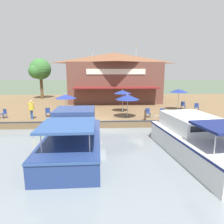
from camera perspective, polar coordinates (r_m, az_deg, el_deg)
ground_plane at (r=17.33m, az=-5.93°, el=-4.93°), size 220.00×220.00×0.00m
quay_deck at (r=28.00m, az=-4.74°, el=1.97°), size 22.00×56.00×0.60m
quay_edge_fender at (r=17.26m, az=-5.95°, el=-2.76°), size 0.20×50.40×0.10m
waterfront_restaurant at (r=30.01m, az=0.64°, el=10.04°), size 9.71×13.33×8.12m
patio_umbrella_near_quay_edge at (r=18.66m, az=4.44°, el=4.31°), size 2.22×2.22×2.24m
patio_umbrella_far_corner at (r=23.55m, az=18.56°, el=5.79°), size 1.96×1.96×2.43m
patio_umbrella_back_row at (r=21.45m, az=3.03°, el=5.74°), size 1.91×1.91×2.37m
patio_umbrella_by_entrance at (r=19.57m, az=-13.08°, el=4.37°), size 1.98×1.98×2.20m
cafe_chair_under_first_umbrella at (r=19.26m, az=10.16°, el=-0.10°), size 0.45×0.45×0.85m
cafe_chair_beside_entrance at (r=24.02m, az=23.00°, el=1.42°), size 0.55×0.55×0.85m
cafe_chair_far_corner_seat at (r=19.53m, az=14.27°, el=-0.11°), size 0.51×0.51×0.85m
cafe_chair_facing_river at (r=24.71m, az=19.66°, el=1.92°), size 0.49×0.49×0.85m
cafe_chair_mid_patio at (r=21.22m, az=-28.53°, el=-0.26°), size 0.59×0.59×0.85m
cafe_chair_back_row_seat at (r=20.19m, az=-17.83°, el=0.06°), size 0.58×0.58×0.85m
person_at_quay_edge at (r=19.52m, az=-22.08°, el=1.29°), size 0.50×0.50×1.76m
motorboat_second_along at (r=13.06m, az=22.23°, el=-6.85°), size 9.09×4.16×2.37m
motorboat_fourth_along at (r=12.82m, az=-10.54°, el=-6.54°), size 8.67×3.27×2.48m
mooring_post at (r=17.77m, az=9.51°, el=-0.96°), size 0.22×0.22×0.98m
tree_downstream_bank at (r=34.13m, az=-20.06°, el=11.24°), size 3.46×3.29×6.36m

